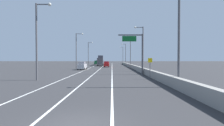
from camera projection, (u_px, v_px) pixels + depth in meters
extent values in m
plane|color=#2D2D30|center=(109.00, 66.00, 71.66)|extent=(320.00, 320.00, 0.00)
cube|color=silver|center=(92.00, 67.00, 62.68)|extent=(0.16, 130.00, 0.00)
cube|color=silver|center=(103.00, 67.00, 62.67)|extent=(0.16, 130.00, 0.00)
cube|color=silver|center=(113.00, 67.00, 62.66)|extent=(0.16, 130.00, 0.00)
cube|color=gray|center=(136.00, 68.00, 47.63)|extent=(0.60, 120.00, 1.10)
cylinder|color=#47474C|center=(143.00, 54.00, 33.41)|extent=(0.36, 0.36, 7.50)
cube|color=#47474C|center=(131.00, 35.00, 33.34)|extent=(4.50, 0.20, 0.20)
cube|color=#0C5923|center=(130.00, 39.00, 33.24)|extent=(2.60, 0.10, 1.00)
cylinder|color=#4C4C51|center=(151.00, 71.00, 25.43)|extent=(0.10, 0.10, 2.40)
cube|color=yellow|center=(151.00, 60.00, 25.35)|extent=(0.60, 0.04, 0.60)
cylinder|color=#4C4C51|center=(180.00, 36.00, 18.29)|extent=(0.24, 0.24, 10.33)
cylinder|color=#4C4C51|center=(144.00, 49.00, 41.94)|extent=(0.24, 0.24, 10.33)
cube|color=#4C4C51|center=(140.00, 27.00, 41.83)|extent=(1.80, 0.12, 0.12)
sphere|color=beige|center=(136.00, 27.00, 41.83)|extent=(0.44, 0.44, 0.44)
cylinder|color=#4C4C51|center=(131.00, 53.00, 65.59)|extent=(0.24, 0.24, 10.33)
cube|color=#4C4C51|center=(129.00, 39.00, 65.48)|extent=(1.80, 0.12, 0.12)
sphere|color=beige|center=(126.00, 39.00, 65.48)|extent=(0.44, 0.44, 0.44)
cylinder|color=#4C4C51|center=(126.00, 54.00, 89.23)|extent=(0.24, 0.24, 10.33)
cube|color=#4C4C51|center=(124.00, 44.00, 89.13)|extent=(1.80, 0.12, 0.12)
sphere|color=beige|center=(123.00, 44.00, 89.13)|extent=(0.44, 0.44, 0.44)
cylinder|color=#4C4C51|center=(124.00, 55.00, 112.88)|extent=(0.24, 0.24, 10.33)
cube|color=#4C4C51|center=(122.00, 47.00, 112.77)|extent=(1.80, 0.12, 0.12)
sphere|color=beige|center=(121.00, 47.00, 112.78)|extent=(0.44, 0.44, 0.44)
cylinder|color=#4C4C51|center=(37.00, 42.00, 24.35)|extent=(0.24, 0.24, 10.33)
cube|color=#4C4C51|center=(44.00, 4.00, 24.24)|extent=(1.80, 0.12, 0.12)
sphere|color=beige|center=(50.00, 4.00, 24.23)|extent=(0.44, 0.44, 0.44)
cylinder|color=#4C4C51|center=(77.00, 51.00, 52.73)|extent=(0.24, 0.24, 10.33)
cube|color=#4C4C51|center=(80.00, 34.00, 52.61)|extent=(1.80, 0.12, 0.12)
sphere|color=beige|center=(83.00, 34.00, 52.61)|extent=(0.44, 0.44, 0.44)
cylinder|color=#4C4C51|center=(89.00, 54.00, 81.11)|extent=(0.24, 0.24, 10.33)
cube|color=#4C4C51|center=(91.00, 43.00, 80.99)|extent=(1.80, 0.12, 0.12)
sphere|color=beige|center=(93.00, 43.00, 80.99)|extent=(0.44, 0.44, 0.44)
cube|color=red|center=(107.00, 65.00, 64.10)|extent=(1.86, 4.22, 1.10)
cube|color=maroon|center=(107.00, 62.00, 63.66)|extent=(1.60, 1.91, 0.60)
cylinder|color=black|center=(105.00, 66.00, 65.78)|extent=(0.23, 0.68, 0.68)
cylinder|color=black|center=(110.00, 66.00, 65.74)|extent=(0.23, 0.68, 0.68)
cylinder|color=black|center=(105.00, 66.00, 62.48)|extent=(0.23, 0.68, 0.68)
cylinder|color=black|center=(109.00, 66.00, 62.45)|extent=(0.23, 0.68, 0.68)
cube|color=#196033|center=(97.00, 63.00, 94.24)|extent=(1.83, 4.59, 1.08)
cube|color=#1C4633|center=(97.00, 61.00, 93.76)|extent=(1.61, 2.07, 0.60)
cylinder|color=black|center=(96.00, 64.00, 96.10)|extent=(0.22, 0.68, 0.68)
cylinder|color=black|center=(99.00, 64.00, 96.09)|extent=(0.22, 0.68, 0.68)
cylinder|color=black|center=(95.00, 64.00, 92.41)|extent=(0.22, 0.68, 0.68)
cylinder|color=black|center=(98.00, 64.00, 92.40)|extent=(0.22, 0.68, 0.68)
cube|color=#B7B7BC|center=(83.00, 66.00, 48.53)|extent=(1.88, 4.44, 1.20)
cube|color=gray|center=(83.00, 63.00, 48.07)|extent=(1.60, 2.02, 0.60)
cylinder|color=black|center=(81.00, 68.00, 50.31)|extent=(0.24, 0.69, 0.68)
cylinder|color=black|center=(87.00, 68.00, 50.25)|extent=(0.24, 0.69, 0.68)
cylinder|color=black|center=(79.00, 69.00, 46.82)|extent=(0.24, 0.69, 0.68)
cylinder|color=black|center=(85.00, 69.00, 46.77)|extent=(0.24, 0.69, 0.68)
cube|color=black|center=(98.00, 62.00, 102.59)|extent=(1.97, 4.18, 1.19)
cube|color=black|center=(98.00, 61.00, 102.16)|extent=(1.69, 1.90, 0.60)
cylinder|color=black|center=(97.00, 63.00, 104.25)|extent=(0.24, 0.68, 0.68)
cylinder|color=black|center=(100.00, 63.00, 104.20)|extent=(0.24, 0.68, 0.68)
cylinder|color=black|center=(96.00, 63.00, 101.01)|extent=(0.24, 0.68, 0.68)
cylinder|color=black|center=(99.00, 63.00, 100.97)|extent=(0.24, 0.68, 0.68)
cube|color=#4C4C51|center=(101.00, 61.00, 75.92)|extent=(2.65, 9.35, 2.77)
cube|color=#3A3A45|center=(101.00, 57.00, 77.92)|extent=(2.17, 2.10, 1.10)
cylinder|color=black|center=(99.00, 64.00, 79.87)|extent=(0.25, 1.01, 1.00)
cylinder|color=black|center=(104.00, 64.00, 79.92)|extent=(0.25, 1.01, 1.00)
cylinder|color=black|center=(98.00, 65.00, 71.98)|extent=(0.25, 1.01, 1.00)
cylinder|color=black|center=(103.00, 65.00, 72.03)|extent=(0.25, 1.01, 1.00)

